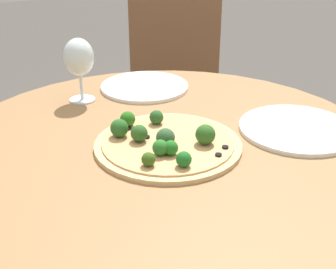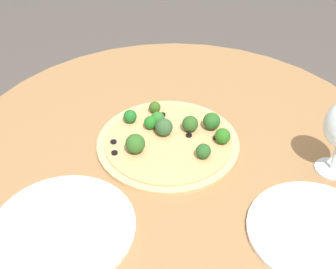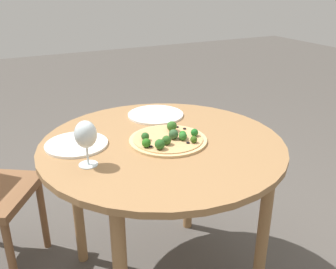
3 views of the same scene
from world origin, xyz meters
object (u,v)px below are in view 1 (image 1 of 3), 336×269
object	(u,v)px
pizza	(166,142)
wine_glass	(79,59)
plate_near	(297,129)
plate_far	(145,87)
chair	(174,94)

from	to	relation	value
pizza	wine_glass	size ratio (longest dim) A/B	1.89
plate_near	plate_far	bearing A→B (deg)	-158.25
chair	pizza	bearing A→B (deg)	-89.89
chair	plate_near	size ratio (longest dim) A/B	3.46
chair	wine_glass	size ratio (longest dim) A/B	5.49
wine_glass	plate_near	bearing A→B (deg)	39.62
pizza	plate_far	distance (m)	0.37
pizza	plate_near	world-z (taller)	pizza
chair	plate_far	size ratio (longest dim) A/B	3.72
plate_near	plate_far	distance (m)	0.46
pizza	wine_glass	distance (m)	0.37
chair	wine_glass	bearing A→B (deg)	-109.55
chair	pizza	xyz separation A→B (m)	(0.78, -0.50, 0.25)
pizza	plate_far	xyz separation A→B (m)	(-0.35, 0.13, -0.01)
chair	plate_near	bearing A→B (deg)	-69.75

